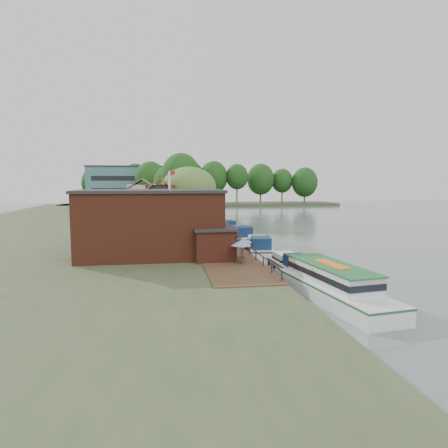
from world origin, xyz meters
name	(u,v)px	position (x,y,z in m)	size (l,w,h in m)	color
ground	(290,259)	(0.00, 0.00, 0.00)	(260.00, 260.00, 0.00)	#4E5B59
land_bank	(83,226)	(-30.00, 35.00, 0.50)	(50.00, 140.00, 1.00)	#384728
quay_deck	(212,240)	(-8.00, 10.00, 1.05)	(6.00, 50.00, 0.10)	#47301E
quay_rail	(231,236)	(-5.30, 10.50, 1.50)	(0.20, 49.00, 1.00)	black
pub	(170,223)	(-14.00, -1.00, 4.65)	(20.00, 11.00, 7.30)	maroon
hotel_block	(136,188)	(-22.00, 70.00, 7.15)	(25.40, 12.40, 12.30)	#38666B
cottage_a	(161,208)	(-15.00, 14.00, 5.25)	(8.60, 7.60, 8.50)	black
cottage_b	(143,204)	(-18.00, 24.00, 5.25)	(9.60, 8.60, 8.50)	beige
cottage_c	(166,201)	(-14.00, 33.00, 5.25)	(7.60, 7.60, 8.50)	black
willow	(189,200)	(-10.50, 19.00, 6.21)	(8.60, 8.60, 10.43)	#476B2D
umbrella_0	(241,252)	(-7.24, -6.86, 2.29)	(2.05, 2.05, 2.38)	navy
umbrella_1	(243,249)	(-6.71, -4.96, 2.29)	(1.98, 1.98, 2.38)	navy
umbrella_2	(226,243)	(-7.82, -1.26, 2.29)	(2.19, 2.19, 2.38)	navy
umbrella_3	(226,239)	(-7.35, 1.81, 2.29)	(2.29, 2.29, 2.38)	navy
umbrella_4	(215,236)	(-8.29, 4.47, 2.29)	(2.45, 2.45, 2.38)	#211C9A
umbrella_5	(222,233)	(-7.05, 7.34, 2.29)	(2.29, 2.29, 2.38)	navy
umbrella_6	(215,230)	(-7.53, 10.61, 2.29)	(2.33, 2.33, 2.38)	navy
cruiser_0	(291,263)	(-2.18, -6.88, 1.07)	(2.89, 8.95, 2.13)	white
cruiser_1	(259,245)	(-2.82, 3.72, 1.22)	(3.26, 10.07, 2.45)	silver
cruiser_2	(238,233)	(-3.49, 14.23, 1.27)	(3.37, 10.43, 2.55)	silver
cruiser_3	(225,226)	(-3.87, 24.33, 1.24)	(3.30, 10.19, 2.48)	white
tour_boat	(335,283)	(-1.79, -16.37, 1.42)	(3.68, 13.03, 2.84)	silver
swan	(285,284)	(-4.28, -11.68, 0.22)	(0.44, 0.44, 0.44)	white
bank_tree_0	(181,186)	(-10.74, 40.29, 8.02)	(8.25, 8.25, 14.04)	#143811
bank_tree_1	(171,190)	(-12.74, 50.80, 7.03)	(8.12, 8.12, 12.05)	#143811
bank_tree_2	(151,187)	(-17.59, 59.71, 7.58)	(7.94, 7.94, 13.16)	#143811
bank_tree_3	(155,190)	(-16.79, 78.21, 6.57)	(6.29, 6.29, 11.14)	#143811
bank_tree_4	(152,189)	(-17.90, 87.36, 6.73)	(8.64, 8.64, 11.46)	#143811
bank_tree_5	(155,185)	(-16.99, 92.20, 7.68)	(8.71, 8.71, 13.36)	#143811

